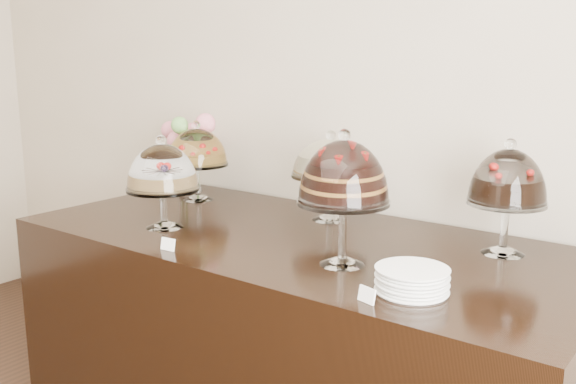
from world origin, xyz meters
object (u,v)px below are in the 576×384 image
Objects in this scene: cake_stand_fruit_tart at (197,150)px; flower_vase at (189,145)px; cake_stand_dark_choco at (508,182)px; cake_stand_cheesecake at (331,161)px; display_counter at (296,345)px; cake_stand_sugar_sponge at (162,171)px; cake_stand_choco_layer at (344,177)px; plate_stack at (412,280)px.

flower_vase is at bearing 145.88° from cake_stand_fruit_tart.
cake_stand_cheesecake is at bearing 177.74° from cake_stand_dark_choco.
cake_stand_fruit_tart is (-0.75, 0.23, 0.69)m from display_counter.
cake_stand_sugar_sponge is at bearing -132.69° from cake_stand_cheesecake.
cake_stand_choco_layer is 1.19× the size of cake_stand_cheesecake.
cake_stand_sugar_sponge is 0.71m from flower_vase.
cake_stand_cheesecake is at bearing -4.06° from flower_vase.
cake_stand_choco_layer reaches higher than plate_stack.
cake_stand_dark_choco reaches higher than plate_stack.
cake_stand_fruit_tart is 1.80× the size of plate_stack.
flower_vase reaches higher than cake_stand_cheesecake.
cake_stand_choco_layer reaches higher than cake_stand_fruit_tart.
display_counter is at bearing 23.49° from cake_stand_sugar_sponge.
cake_stand_choco_layer is at bearing -131.16° from cake_stand_dark_choco.
display_counter is at bearing 156.03° from plate_stack.
display_counter is at bearing -160.02° from cake_stand_dark_choco.
display_counter is 4.91× the size of cake_stand_choco_layer.
cake_stand_dark_choco is at bearing 48.84° from cake_stand_choco_layer.
plate_stack is at bearing -99.05° from cake_stand_dark_choco.
plate_stack is at bearing -22.01° from flower_vase.
cake_stand_fruit_tart reaches higher than cake_stand_sugar_sponge.
cake_stand_fruit_tart is at bearing -178.87° from cake_stand_dark_choco.
flower_vase is (-0.18, 0.12, -0.00)m from cake_stand_fruit_tart.
cake_stand_fruit_tart reaches higher than cake_stand_cheesecake.
display_counter is 0.84m from plate_stack.
cake_stand_dark_choco is at bearing 21.45° from cake_stand_sugar_sponge.
flower_vase is (-0.92, 0.35, 0.68)m from display_counter.
cake_stand_fruit_tart is 0.94× the size of flower_vase.
display_counter is 5.47× the size of flower_vase.
cake_stand_fruit_tart is at bearing -34.12° from flower_vase.
cake_stand_cheesecake is 0.72m from cake_stand_fruit_tart.
cake_stand_dark_choco is 1.92× the size of plate_stack.
display_counter is 0.87m from cake_stand_sugar_sponge.
cake_stand_cheesecake is at bearing 127.30° from cake_stand_choco_layer.
display_counter is 10.50× the size of plate_stack.
cake_stand_sugar_sponge is 0.99× the size of cake_stand_fruit_tart.
display_counter is 1.04m from cake_stand_fruit_tart.
plate_stack is (-0.08, -0.53, -0.22)m from cake_stand_dark_choco.
cake_stand_choco_layer is at bearing -20.95° from cake_stand_fruit_tart.
cake_stand_sugar_sponge is 1.29m from cake_stand_dark_choco.
cake_stand_sugar_sponge is 0.92× the size of flower_vase.
cake_stand_choco_layer is 1.36m from flower_vase.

